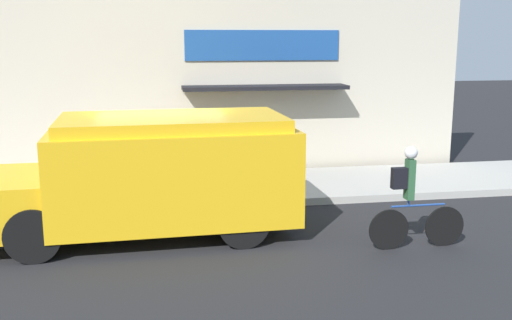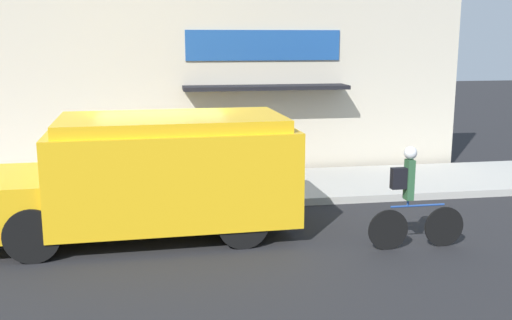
{
  "view_description": "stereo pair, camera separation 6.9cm",
  "coord_description": "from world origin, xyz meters",
  "views": [
    {
      "loc": [
        -0.18,
        -12.19,
        3.6
      ],
      "look_at": [
        1.92,
        -0.2,
        1.1
      ],
      "focal_mm": 42.0,
      "sensor_mm": 36.0,
      "label": 1
    },
    {
      "loc": [
        -0.11,
        -12.2,
        3.6
      ],
      "look_at": [
        1.92,
        -0.2,
        1.1
      ],
      "focal_mm": 42.0,
      "sensor_mm": 36.0,
      "label": 2
    }
  ],
  "objects": [
    {
      "name": "sidewalk",
      "position": [
        0.0,
        1.5,
        0.08
      ],
      "size": [
        28.0,
        3.0,
        0.16
      ],
      "color": "#ADAAA3",
      "rests_on": "ground_plane"
    },
    {
      "name": "ground_plane",
      "position": [
        0.0,
        0.0,
        0.0
      ],
      "size": [
        70.0,
        70.0,
        0.0
      ],
      "primitive_type": "plane",
      "color": "#232326"
    },
    {
      "name": "school_bus",
      "position": [
        -0.17,
        -1.39,
        1.16
      ],
      "size": [
        5.68,
        2.85,
        2.21
      ],
      "rotation": [
        0.0,
        0.0,
        0.03
      ],
      "color": "yellow",
      "rests_on": "ground_plane"
    },
    {
      "name": "trash_bin",
      "position": [
        1.19,
        2.32,
        0.64
      ],
      "size": [
        0.46,
        0.46,
        0.95
      ],
      "color": "slate",
      "rests_on": "sidewalk"
    },
    {
      "name": "storefront",
      "position": [
        0.08,
        3.29,
        2.91
      ],
      "size": [
        16.18,
        0.97,
        5.84
      ],
      "color": "beige",
      "rests_on": "ground_plane"
    },
    {
      "name": "cyclist",
      "position": [
        4.16,
        -2.89,
        0.86
      ],
      "size": [
        1.74,
        0.22,
        1.8
      ],
      "rotation": [
        0.0,
        0.0,
        0.01
      ],
      "color": "black",
      "rests_on": "ground_plane"
    }
  ]
}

